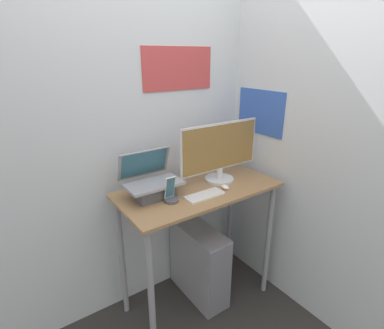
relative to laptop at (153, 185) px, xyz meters
The scene contains 10 objects.
ground_plane 1.12m from the laptop, 47.39° to the right, with size 12.00×12.00×0.00m, color #2D2B28.
wall_back 0.50m from the laptop, 42.97° to the left, with size 6.00×0.06×2.60m.
wall_side_right 1.03m from the laptop, 19.64° to the right, with size 0.06×6.00×2.60m.
desk 0.40m from the laptop, 12.20° to the right, with size 1.09×0.54×0.94m.
laptop is the anchor object (origin of this frame).
monitor 0.52m from the laptop, ahead, with size 0.64×0.20×0.41m.
keyboard 0.33m from the laptop, 35.01° to the right, with size 0.25×0.10×0.02m.
mouse 0.48m from the laptop, 21.73° to the right, with size 0.04×0.06×0.03m.
cell_phone 0.14m from the laptop, 65.91° to the right, with size 0.09×0.09×0.16m.
computer_tower 0.82m from the laptop, ahead, with size 0.21×0.52×0.58m.
Camera 1 is at (-1.07, -1.20, 1.78)m, focal length 28.00 mm.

